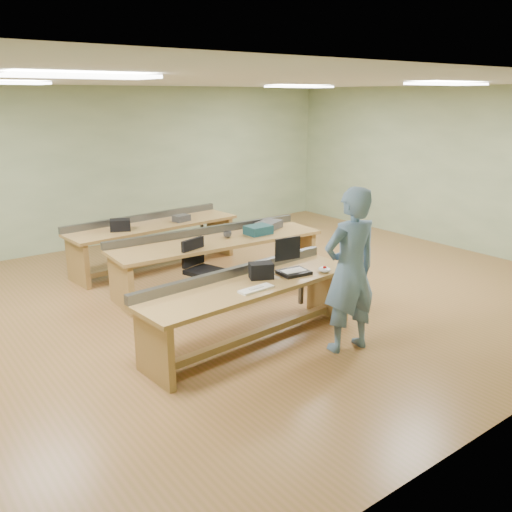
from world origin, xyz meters
The scene contains 21 objects.
floor centered at (0.00, 0.00, 0.00)m, with size 10.00×10.00×0.00m, color brown.
ceiling centered at (0.00, 0.00, 3.00)m, with size 10.00×10.00×0.00m, color silver.
wall_back centered at (0.00, 4.00, 1.50)m, with size 10.00×0.04×3.00m, color #A8B98C.
wall_right centered at (5.00, 0.00, 1.50)m, with size 0.04×8.00×3.00m, color #A8B98C.
fluor_panels centered at (0.00, 0.00, 2.97)m, with size 6.20×3.50×0.03m.
workbench_front centered at (-0.68, -1.32, 0.56)m, with size 2.88×0.97×0.86m.
workbench_mid centered at (0.10, 0.58, 0.57)m, with size 3.32×1.04×0.86m.
workbench_back centered at (-0.20, 2.08, 0.56)m, with size 3.00×1.01×0.86m.
person centered at (0.12, -2.12, 0.95)m, with size 0.69×0.45×1.89m, color slate.
laptop_base centered at (-0.06, -1.38, 0.77)m, with size 0.36×0.29×0.04m, color black.
laptop_screen centered at (-0.05, -1.24, 1.03)m, with size 0.36×0.02×0.28m, color black.
keyboard centered at (-0.77, -1.56, 0.76)m, with size 0.42×0.14×0.02m, color silver.
trackball_mouse centered at (0.28, -1.56, 0.78)m, with size 0.14×0.17×0.07m, color white.
camera_bag centered at (-0.48, -1.27, 0.84)m, with size 0.28×0.18×0.19m, color black.
task_chair centered at (-0.45, 0.13, 0.33)m, with size 0.61×0.61×0.91m.
parts_bin_teal centered at (0.78, 0.44, 0.82)m, with size 0.39×0.29×0.14m, color #153D45.
parts_bin_grey centered at (1.13, 0.61, 0.81)m, with size 0.45×0.29×0.12m, color #353537.
mug centered at (0.27, 0.54, 0.80)m, with size 0.13×0.13×0.10m, color #353537.
drinks_can centered at (-0.24, 0.43, 0.81)m, with size 0.06×0.06×0.11m, color silver.
storage_box_back centered at (-0.84, 1.95, 0.84)m, with size 0.32×0.23×0.18m, color black.
tray_back centered at (0.27, 1.95, 0.80)m, with size 0.27×0.20×0.11m, color #353537.
Camera 1 is at (-4.16, -6.06, 2.82)m, focal length 38.00 mm.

